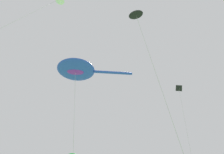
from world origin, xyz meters
TOP-DOWN VIEW (x-y plane):
  - big_show_kite at (0.01, 14.79)m, footprint 8.17×6.60m
  - small_kite_streamer_purple at (13.93, 10.19)m, footprint 3.90×2.13m
  - small_kite_bird_shape at (0.18, 5.58)m, footprint 3.41×1.74m

SIDE VIEW (x-z plane):
  - small_kite_bird_shape at x=0.18m, z-range 7.29..22.42m
  - big_show_kite at x=0.01m, z-range 8.08..25.15m
  - small_kite_streamer_purple at x=13.93m, z-range 7.88..27.17m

